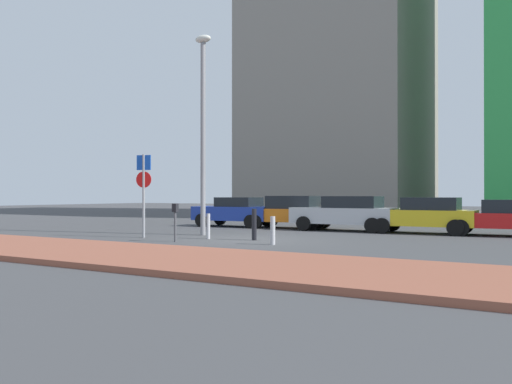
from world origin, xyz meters
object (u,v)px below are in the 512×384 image
(parked_car_blue, at_px, (236,211))
(parking_meter, at_px, (175,217))
(traffic_bollard_mid, at_px, (208,226))
(traffic_bollard_near, at_px, (254,224))
(traffic_bollard_far, at_px, (273,231))
(parking_sign_post, at_px, (144,185))
(parked_car_red, at_px, (504,217))
(parked_car_orange, at_px, (291,211))
(parked_car_silver, at_px, (346,213))
(parked_car_yellow, at_px, (424,215))
(street_lamp, at_px, (203,119))

(parked_car_blue, distance_m, parking_meter, 8.63)
(parking_meter, xyz_separation_m, traffic_bollard_mid, (0.27, 1.52, -0.39))
(traffic_bollard_near, distance_m, traffic_bollard_far, 1.79)
(parking_sign_post, bearing_deg, parked_car_red, 33.42)
(parked_car_red, bearing_deg, parked_car_orange, 179.33)
(parked_car_silver, xyz_separation_m, parked_car_yellow, (3.33, 0.09, -0.02))
(parked_car_red, bearing_deg, parked_car_silver, -177.61)
(parked_car_silver, xyz_separation_m, street_lamp, (-3.93, -5.18, 3.76))
(parked_car_blue, bearing_deg, parked_car_yellow, -0.15)
(parked_car_silver, distance_m, traffic_bollard_far, 7.30)
(parked_car_blue, height_order, traffic_bollard_far, parked_car_blue)
(parked_car_blue, height_order, parking_sign_post, parking_sign_post)
(parked_car_silver, distance_m, street_lamp, 7.51)
(parked_car_silver, bearing_deg, traffic_bollard_near, -99.60)
(parked_car_yellow, relative_size, parking_sign_post, 1.37)
(parking_sign_post, xyz_separation_m, traffic_bollard_far, (5.44, -0.03, -1.49))
(parked_car_silver, height_order, parked_car_yellow, parked_car_silver)
(parking_sign_post, xyz_separation_m, traffic_bollard_near, (4.07, 1.12, -1.39))
(parked_car_silver, height_order, parked_car_red, parked_car_silver)
(parked_car_blue, relative_size, traffic_bollard_mid, 4.54)
(parked_car_orange, bearing_deg, traffic_bollard_near, -74.30)
(parking_meter, height_order, street_lamp, street_lamp)
(parked_car_blue, relative_size, street_lamp, 0.53)
(traffic_bollard_far, bearing_deg, parked_car_orange, 112.64)
(parking_sign_post, xyz_separation_m, street_lamp, (1.18, 2.07, 2.62))
(parked_car_red, xyz_separation_m, parking_meter, (-9.28, -8.31, 0.11))
(parked_car_blue, xyz_separation_m, parked_car_orange, (2.95, 0.26, 0.03))
(street_lamp, xyz_separation_m, traffic_bollard_far, (4.26, -2.10, -4.10))
(parked_car_yellow, height_order, traffic_bollard_far, parked_car_yellow)
(traffic_bollard_mid, bearing_deg, parking_sign_post, -162.88)
(parked_car_blue, relative_size, parked_car_red, 0.97)
(street_lamp, bearing_deg, parked_car_silver, 52.84)
(parking_sign_post, relative_size, parking_meter, 2.39)
(parked_car_blue, relative_size, traffic_bollard_far, 4.58)
(street_lamp, distance_m, traffic_bollard_near, 5.03)
(street_lamp, xyz_separation_m, traffic_bollard_mid, (1.21, -1.34, -4.10))
(parked_car_blue, bearing_deg, parked_car_silver, -1.11)
(parked_car_yellow, distance_m, parked_car_red, 2.96)
(parked_car_blue, distance_m, traffic_bollard_mid, 7.33)
(traffic_bollard_far, bearing_deg, parked_car_silver, 92.57)
(parked_car_red, relative_size, parking_sign_post, 1.38)
(traffic_bollard_mid, bearing_deg, parked_car_silver, 67.36)
(parked_car_red, bearing_deg, traffic_bollard_near, -138.86)
(parking_sign_post, distance_m, parking_meter, 2.51)
(parking_meter, bearing_deg, parked_car_blue, 109.10)
(parked_car_orange, height_order, traffic_bollard_near, parked_car_orange)
(traffic_bollard_far, bearing_deg, traffic_bollard_near, 139.86)
(parked_car_silver, xyz_separation_m, traffic_bollard_mid, (-2.72, -6.52, -0.34))
(parked_car_silver, distance_m, parked_car_yellow, 3.34)
(parked_car_orange, relative_size, traffic_bollard_near, 3.83)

